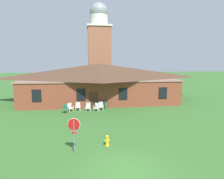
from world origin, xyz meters
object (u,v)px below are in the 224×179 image
object	(u,v)px
lawn_chair_middle	(88,107)
fire_hydrant	(107,141)
lawn_chair_far_side	(101,106)
lawn_chair_near_door	(70,107)
lawn_chair_by_porch	(65,108)
lawn_chair_right_end	(97,107)
trash_bin	(106,105)
lawn_chair_left_end	(78,106)
stop_sign	(74,129)

from	to	relation	value
lawn_chair_middle	fire_hydrant	world-z (taller)	lawn_chair_middle
lawn_chair_far_side	lawn_chair_near_door	bearing A→B (deg)	-176.36
lawn_chair_by_porch	lawn_chair_middle	xyz separation A→B (m)	(2.62, 0.51, 0.00)
fire_hydrant	lawn_chair_near_door	bearing A→B (deg)	107.61
lawn_chair_right_end	trash_bin	size ratio (longest dim) A/B	0.98
lawn_chair_near_door	lawn_chair_far_side	size ratio (longest dim) A/B	1.00
lawn_chair_by_porch	lawn_chair_left_end	world-z (taller)	same
lawn_chair_left_end	trash_bin	world-z (taller)	trash_bin
lawn_chair_middle	stop_sign	bearing A→B (deg)	-95.40
stop_sign	lawn_chair_right_end	xyz separation A→B (m)	(2.03, 10.78, -1.11)
lawn_chair_near_door	trash_bin	size ratio (longest dim) A/B	0.98
lawn_chair_near_door	lawn_chair_far_side	distance (m)	3.69
lawn_chair_by_porch	lawn_chair_far_side	distance (m)	4.26
stop_sign	lawn_chair_left_end	xyz separation A→B (m)	(-0.18, 11.42, -1.11)
fire_hydrant	stop_sign	bearing A→B (deg)	-160.56
stop_sign	lawn_chair_middle	xyz separation A→B (m)	(1.04, 10.99, -1.11)
lawn_chair_by_porch	lawn_chair_middle	world-z (taller)	same
stop_sign	lawn_chair_near_door	size ratio (longest dim) A/B	2.39
fire_hydrant	lawn_chair_left_end	bearing A→B (deg)	102.48
lawn_chair_by_porch	trash_bin	xyz separation A→B (m)	(4.79, 1.35, -0.00)
lawn_chair_middle	fire_hydrant	xyz separation A→B (m)	(1.14, -10.22, -0.12)
lawn_chair_right_end	lawn_chair_far_side	distance (m)	0.76
lawn_chair_far_side	fire_hydrant	world-z (taller)	lawn_chair_far_side
trash_bin	lawn_chair_middle	bearing A→B (deg)	-158.72
stop_sign	trash_bin	xyz separation A→B (m)	(3.20, 11.83, -1.11)
stop_sign	fire_hydrant	size ratio (longest dim) A/B	2.89
lawn_chair_far_side	trash_bin	size ratio (longest dim) A/B	0.98
stop_sign	lawn_chair_near_door	xyz separation A→B (m)	(-1.09, 11.06, -1.11)
lawn_chair_left_end	lawn_chair_far_side	bearing A→B (deg)	-2.52
lawn_chair_middle	lawn_chair_far_side	xyz separation A→B (m)	(1.55, 0.31, 0.00)
lawn_chair_by_porch	lawn_chair_near_door	world-z (taller)	same
lawn_chair_middle	lawn_chair_far_side	size ratio (longest dim) A/B	1.00
stop_sign	lawn_chair_by_porch	xyz separation A→B (m)	(-1.59, 10.48, -1.11)
lawn_chair_by_porch	lawn_chair_near_door	xyz separation A→B (m)	(0.50, 0.59, 0.00)
lawn_chair_by_porch	lawn_chair_right_end	size ratio (longest dim) A/B	1.00
stop_sign	lawn_chair_far_side	size ratio (longest dim) A/B	2.39
lawn_chair_by_porch	lawn_chair_left_end	bearing A→B (deg)	33.84
lawn_chair_near_door	lawn_chair_right_end	xyz separation A→B (m)	(3.12, -0.28, 0.00)
stop_sign	trash_bin	bearing A→B (deg)	74.85
stop_sign	lawn_chair_by_porch	size ratio (longest dim) A/B	2.39
lawn_chair_left_end	lawn_chair_middle	distance (m)	1.29
lawn_chair_near_door	lawn_chair_left_end	xyz separation A→B (m)	(0.91, 0.36, 0.00)
stop_sign	lawn_chair_right_end	size ratio (longest dim) A/B	2.39
lawn_chair_near_door	lawn_chair_left_end	world-z (taller)	same
lawn_chair_right_end	lawn_chair_far_side	xyz separation A→B (m)	(0.56, 0.51, 0.00)
lawn_chair_by_porch	lawn_chair_right_end	bearing A→B (deg)	4.87
lawn_chair_right_end	lawn_chair_middle	bearing A→B (deg)	168.58
lawn_chair_by_porch	fire_hydrant	distance (m)	10.41
lawn_chair_far_side	trash_bin	distance (m)	0.81
lawn_chair_by_porch	lawn_chair_left_end	distance (m)	1.70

